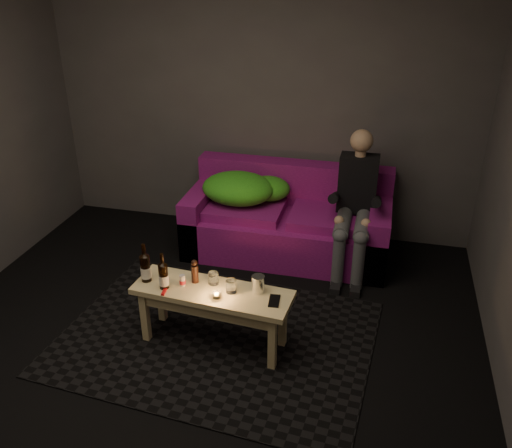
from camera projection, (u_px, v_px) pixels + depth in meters
The scene contains 17 objects.
floor at pixel (182, 374), 3.59m from camera, with size 4.50×4.50×0.00m, color black.
room at pixel (193, 112), 3.25m from camera, with size 4.50×4.50×4.50m.
rug at pixel (217, 337), 3.92m from camera, with size 2.19×1.60×0.01m, color black.
sofa at pixel (288, 223), 4.95m from camera, with size 1.81×0.81×0.78m.
green_blanket at pixel (243, 188), 4.90m from camera, with size 0.79×0.54×0.27m.
person at pixel (355, 202), 4.54m from camera, with size 0.32×0.75×1.20m.
coffee_table at pixel (213, 300), 3.71m from camera, with size 1.12×0.43×0.45m.
beer_bottle_a at pixel (145, 267), 3.74m from camera, with size 0.07×0.07×0.29m.
beer_bottle_b at pixel (163, 275), 3.66m from camera, with size 0.07×0.07×0.27m.
salt_shaker at pixel (182, 280), 3.71m from camera, with size 0.04×0.04×0.08m, color silver.
pepper_mill at pixel (195, 274), 3.74m from camera, with size 0.05×0.05×0.13m, color black.
tumbler_back at pixel (213, 278), 3.73m from camera, with size 0.07×0.07×0.09m, color white.
tealight at pixel (217, 295), 3.59m from camera, with size 0.05×0.05×0.04m.
tumbler_front at pixel (231, 286), 3.64m from camera, with size 0.07×0.07×0.09m, color white.
steel_cup at pixel (258, 284), 3.64m from camera, with size 0.09×0.09×0.12m, color silver.
smartphone at pixel (274, 301), 3.56m from camera, with size 0.07×0.14×0.01m, color black.
red_lighter at pixel (164, 292), 3.65m from camera, with size 0.02×0.08×0.01m, color red.
Camera 1 is at (1.13, -2.55, 2.51)m, focal length 38.00 mm.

